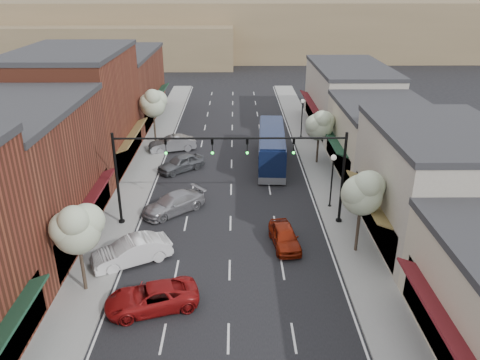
{
  "coord_description": "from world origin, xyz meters",
  "views": [
    {
      "loc": [
        0.41,
        -22.4,
        16.69
      ],
      "look_at": [
        0.73,
        10.97,
        2.2
      ],
      "focal_mm": 35.0,
      "sensor_mm": 36.0,
      "label": 1
    }
  ],
  "objects_px": {
    "coach_bus": "(272,147)",
    "parked_car_a": "(152,297)",
    "signal_mast_right": "(310,165)",
    "signal_mast_left": "(150,165)",
    "parked_car_b": "(131,251)",
    "tree_right_far": "(320,124)",
    "lamp_post_far": "(302,112)",
    "parked_car_d": "(181,163)",
    "tree_right_near": "(363,191)",
    "tree_left_near": "(77,227)",
    "tree_left_far": "(153,103)",
    "lamp_post_near": "(332,172)",
    "parked_car_c": "(174,203)",
    "parked_car_e": "(172,144)",
    "red_hatchback": "(285,236)"
  },
  "relations": [
    {
      "from": "coach_bus",
      "to": "parked_car_c",
      "type": "relative_size",
      "value": 2.16
    },
    {
      "from": "tree_right_far",
      "to": "parked_car_a",
      "type": "relative_size",
      "value": 1.07
    },
    {
      "from": "coach_bus",
      "to": "parked_car_b",
      "type": "distance_m",
      "value": 19.88
    },
    {
      "from": "lamp_post_near",
      "to": "parked_car_e",
      "type": "height_order",
      "value": "lamp_post_near"
    },
    {
      "from": "lamp_post_near",
      "to": "tree_right_near",
      "type": "bearing_deg",
      "value": -85.23
    },
    {
      "from": "signal_mast_right",
      "to": "tree_left_far",
      "type": "xyz_separation_m",
      "value": [
        -13.87,
        17.95,
        -0.02
      ]
    },
    {
      "from": "signal_mast_right",
      "to": "parked_car_b",
      "type": "bearing_deg",
      "value": -156.7
    },
    {
      "from": "coach_bus",
      "to": "red_hatchback",
      "type": "xyz_separation_m",
      "value": [
        -0.19,
        -15.17,
        -1.05
      ]
    },
    {
      "from": "red_hatchback",
      "to": "parked_car_a",
      "type": "height_order",
      "value": "red_hatchback"
    },
    {
      "from": "parked_car_d",
      "to": "parked_car_e",
      "type": "relative_size",
      "value": 0.94
    },
    {
      "from": "signal_mast_left",
      "to": "tree_right_far",
      "type": "distance_m",
      "value": 18.39
    },
    {
      "from": "tree_right_far",
      "to": "red_hatchback",
      "type": "relative_size",
      "value": 1.31
    },
    {
      "from": "signal_mast_right",
      "to": "signal_mast_left",
      "type": "relative_size",
      "value": 1.0
    },
    {
      "from": "tree_right_far",
      "to": "parked_car_c",
      "type": "xyz_separation_m",
      "value": [
        -12.73,
        -10.08,
        -3.25
      ]
    },
    {
      "from": "tree_left_far",
      "to": "lamp_post_near",
      "type": "distance_m",
      "value": 22.33
    },
    {
      "from": "tree_right_near",
      "to": "parked_car_b",
      "type": "relative_size",
      "value": 1.19
    },
    {
      "from": "parked_car_b",
      "to": "parked_car_c",
      "type": "height_order",
      "value": "parked_car_b"
    },
    {
      "from": "tree_right_near",
      "to": "parked_car_c",
      "type": "bearing_deg",
      "value": 155.06
    },
    {
      "from": "tree_right_near",
      "to": "tree_left_near",
      "type": "height_order",
      "value": "tree_right_near"
    },
    {
      "from": "red_hatchback",
      "to": "parked_car_c",
      "type": "bearing_deg",
      "value": 140.94
    },
    {
      "from": "lamp_post_near",
      "to": "red_hatchback",
      "type": "bearing_deg",
      "value": -126.2
    },
    {
      "from": "lamp_post_near",
      "to": "parked_car_b",
      "type": "height_order",
      "value": "lamp_post_near"
    },
    {
      "from": "tree_right_far",
      "to": "parked_car_d",
      "type": "bearing_deg",
      "value": -172.83
    },
    {
      "from": "tree_left_near",
      "to": "red_hatchback",
      "type": "relative_size",
      "value": 1.37
    },
    {
      "from": "tree_right_near",
      "to": "coach_bus",
      "type": "height_order",
      "value": "tree_right_near"
    },
    {
      "from": "parked_car_d",
      "to": "parked_car_e",
      "type": "xyz_separation_m",
      "value": [
        -1.5,
        5.47,
        0.02
      ]
    },
    {
      "from": "coach_bus",
      "to": "parked_car_d",
      "type": "relative_size",
      "value": 2.45
    },
    {
      "from": "tree_right_far",
      "to": "parked_car_e",
      "type": "relative_size",
      "value": 1.13
    },
    {
      "from": "parked_car_d",
      "to": "parked_car_e",
      "type": "height_order",
      "value": "parked_car_e"
    },
    {
      "from": "signal_mast_right",
      "to": "parked_car_d",
      "type": "xyz_separation_m",
      "value": [
        -10.32,
        10.3,
        -3.85
      ]
    },
    {
      "from": "parked_car_d",
      "to": "tree_right_far",
      "type": "bearing_deg",
      "value": 57.58
    },
    {
      "from": "tree_right_far",
      "to": "tree_left_far",
      "type": "height_order",
      "value": "tree_left_far"
    },
    {
      "from": "tree_right_far",
      "to": "coach_bus",
      "type": "distance_m",
      "value": 5.01
    },
    {
      "from": "tree_left_near",
      "to": "parked_car_c",
      "type": "height_order",
      "value": "tree_left_near"
    },
    {
      "from": "signal_mast_left",
      "to": "parked_car_d",
      "type": "distance_m",
      "value": 11.04
    },
    {
      "from": "tree_right_near",
      "to": "parked_car_b",
      "type": "height_order",
      "value": "tree_right_near"
    },
    {
      "from": "lamp_post_near",
      "to": "parked_car_c",
      "type": "bearing_deg",
      "value": -177.0
    },
    {
      "from": "tree_right_near",
      "to": "tree_left_near",
      "type": "distance_m",
      "value": 17.08
    },
    {
      "from": "lamp_post_far",
      "to": "tree_left_near",
      "type": "bearing_deg",
      "value": -119.78
    },
    {
      "from": "signal_mast_right",
      "to": "parked_car_b",
      "type": "relative_size",
      "value": 1.65
    },
    {
      "from": "tree_left_far",
      "to": "parked_car_a",
      "type": "bearing_deg",
      "value": -81.63
    },
    {
      "from": "parked_car_b",
      "to": "parked_car_d",
      "type": "xyz_separation_m",
      "value": [
        1.5,
        15.4,
        -0.05
      ]
    },
    {
      "from": "signal_mast_right",
      "to": "tree_right_near",
      "type": "bearing_deg",
      "value": -56.09
    },
    {
      "from": "lamp_post_near",
      "to": "parked_car_d",
      "type": "xyz_separation_m",
      "value": [
        -12.5,
        7.8,
        -2.23
      ]
    },
    {
      "from": "lamp_post_far",
      "to": "red_hatchback",
      "type": "relative_size",
      "value": 1.07
    },
    {
      "from": "tree_right_far",
      "to": "lamp_post_far",
      "type": "distance_m",
      "value": 8.13
    },
    {
      "from": "lamp_post_far",
      "to": "parked_car_c",
      "type": "xyz_separation_m",
      "value": [
        -12.18,
        -18.14,
        -2.26
      ]
    },
    {
      "from": "tree_right_near",
      "to": "lamp_post_far",
      "type": "bearing_deg",
      "value": 91.3
    },
    {
      "from": "coach_bus",
      "to": "parked_car_a",
      "type": "relative_size",
      "value": 2.2
    },
    {
      "from": "coach_bus",
      "to": "parked_car_a",
      "type": "height_order",
      "value": "coach_bus"
    }
  ]
}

